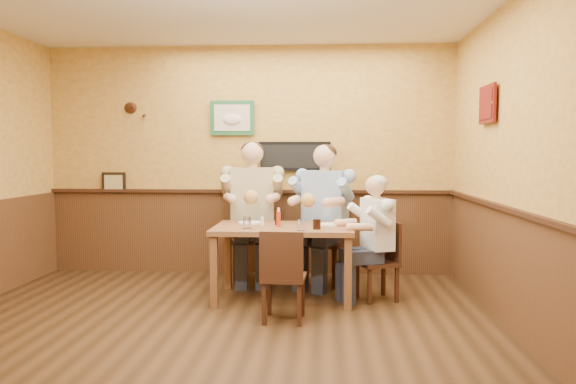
# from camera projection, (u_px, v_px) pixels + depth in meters

# --- Properties ---
(room) EXTENTS (5.02, 5.03, 2.81)m
(room) POSITION_uv_depth(u_px,v_px,m) (227.00, 129.00, 4.58)
(room) COLOR black
(room) RESTS_ON ground
(dining_table) EXTENTS (1.40, 0.90, 0.75)m
(dining_table) POSITION_uv_depth(u_px,v_px,m) (283.00, 235.00, 5.71)
(dining_table) COLOR brown
(dining_table) RESTS_ON ground
(chair_back_left) EXTENTS (0.51, 0.51, 1.02)m
(chair_back_left) POSITION_uv_depth(u_px,v_px,m) (253.00, 237.00, 6.53)
(chair_back_left) COLOR #3D2113
(chair_back_left) RESTS_ON ground
(chair_back_right) EXTENTS (0.60, 0.60, 1.00)m
(chair_back_right) POSITION_uv_depth(u_px,v_px,m) (325.00, 241.00, 6.35)
(chair_back_right) COLOR #3D2113
(chair_back_right) RESTS_ON ground
(chair_right_end) EXTENTS (0.47, 0.47, 0.80)m
(chair_right_end) POSITION_uv_depth(u_px,v_px,m) (377.00, 261.00, 5.67)
(chair_right_end) COLOR #3D2113
(chair_right_end) RESTS_ON ground
(chair_near_side) EXTENTS (0.40, 0.40, 0.82)m
(chair_near_side) POSITION_uv_depth(u_px,v_px,m) (284.00, 275.00, 4.97)
(chair_near_side) COLOR #3D2113
(chair_near_side) RESTS_ON ground
(diner_tan_shirt) EXTENTS (0.73, 0.73, 1.45)m
(diner_tan_shirt) POSITION_uv_depth(u_px,v_px,m) (253.00, 219.00, 6.52)
(diner_tan_shirt) COLOR #CABD8B
(diner_tan_shirt) RESTS_ON ground
(diner_blue_polo) EXTENTS (0.86, 0.86, 1.42)m
(diner_blue_polo) POSITION_uv_depth(u_px,v_px,m) (325.00, 222.00, 6.33)
(diner_blue_polo) COLOR #89A2CE
(diner_blue_polo) RESTS_ON ground
(diner_white_elder) EXTENTS (0.68, 0.68, 1.14)m
(diner_white_elder) POSITION_uv_depth(u_px,v_px,m) (377.00, 244.00, 5.66)
(diner_white_elder) COLOR silver
(diner_white_elder) RESTS_ON ground
(water_glass_left) EXTENTS (0.09, 0.09, 0.12)m
(water_glass_left) POSITION_uv_depth(u_px,v_px,m) (247.00, 222.00, 5.51)
(water_glass_left) COLOR silver
(water_glass_left) RESTS_ON dining_table
(water_glass_mid) EXTENTS (0.08, 0.08, 0.10)m
(water_glass_mid) POSITION_uv_depth(u_px,v_px,m) (301.00, 225.00, 5.35)
(water_glass_mid) COLOR white
(water_glass_mid) RESTS_ON dining_table
(cola_tumbler) EXTENTS (0.08, 0.08, 0.10)m
(cola_tumbler) POSITION_uv_depth(u_px,v_px,m) (317.00, 224.00, 5.46)
(cola_tumbler) COLOR black
(cola_tumbler) RESTS_ON dining_table
(hot_sauce_bottle) EXTENTS (0.05, 0.05, 0.17)m
(hot_sauce_bottle) POSITION_uv_depth(u_px,v_px,m) (279.00, 218.00, 5.62)
(hot_sauce_bottle) COLOR red
(hot_sauce_bottle) RESTS_ON dining_table
(salt_shaker) EXTENTS (0.04, 0.04, 0.09)m
(salt_shaker) POSITION_uv_depth(u_px,v_px,m) (262.00, 221.00, 5.74)
(salt_shaker) COLOR white
(salt_shaker) RESTS_ON dining_table
(pepper_shaker) EXTENTS (0.05, 0.05, 0.10)m
(pepper_shaker) POSITION_uv_depth(u_px,v_px,m) (277.00, 220.00, 5.77)
(pepper_shaker) COLOR black
(pepper_shaker) RESTS_ON dining_table
(plate_far_left) EXTENTS (0.27, 0.27, 0.02)m
(plate_far_left) POSITION_uv_depth(u_px,v_px,m) (251.00, 223.00, 5.90)
(plate_far_left) COLOR silver
(plate_far_left) RESTS_ON dining_table
(plate_far_right) EXTENTS (0.32, 0.32, 0.02)m
(plate_far_right) POSITION_uv_depth(u_px,v_px,m) (331.00, 224.00, 5.77)
(plate_far_right) COLOR white
(plate_far_right) RESTS_ON dining_table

